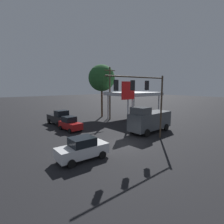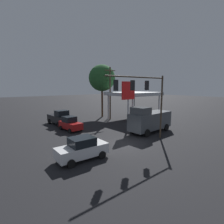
{
  "view_description": "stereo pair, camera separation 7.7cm",
  "coord_description": "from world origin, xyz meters",
  "px_view_note": "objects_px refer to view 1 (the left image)",
  "views": [
    {
      "loc": [
        12.77,
        13.26,
        6.21
      ],
      "look_at": [
        0.0,
        -2.0,
        3.25
      ],
      "focal_mm": 28.0,
      "sensor_mm": 36.0,
      "label": 1
    },
    {
      "loc": [
        12.71,
        13.3,
        6.21
      ],
      "look_at": [
        0.0,
        -2.0,
        3.25
      ],
      "focal_mm": 28.0,
      "sensor_mm": 36.0,
      "label": 2
    }
  ],
  "objects_px": {
    "price_sign": "(128,94)",
    "street_tree": "(102,78)",
    "utility_pole": "(110,92)",
    "pickup_parked": "(60,118)",
    "traffic_signal_assembly": "(145,92)",
    "delivery_truck": "(149,120)",
    "sedan_far": "(82,149)",
    "hatchback_crossing": "(70,124)"
  },
  "relations": [
    {
      "from": "hatchback_crossing",
      "to": "traffic_signal_assembly",
      "type": "bearing_deg",
      "value": 15.3
    },
    {
      "from": "sedan_far",
      "to": "street_tree",
      "type": "height_order",
      "value": "street_tree"
    },
    {
      "from": "utility_pole",
      "to": "pickup_parked",
      "type": "distance_m",
      "value": 10.2
    },
    {
      "from": "price_sign",
      "to": "delivery_truck",
      "type": "height_order",
      "value": "price_sign"
    },
    {
      "from": "utility_pole",
      "to": "street_tree",
      "type": "relative_size",
      "value": 0.92
    },
    {
      "from": "utility_pole",
      "to": "price_sign",
      "type": "bearing_deg",
      "value": 69.42
    },
    {
      "from": "traffic_signal_assembly",
      "to": "sedan_far",
      "type": "bearing_deg",
      "value": -3.6
    },
    {
      "from": "price_sign",
      "to": "street_tree",
      "type": "relative_size",
      "value": 0.66
    },
    {
      "from": "delivery_truck",
      "to": "utility_pole",
      "type": "bearing_deg",
      "value": -102.18
    },
    {
      "from": "traffic_signal_assembly",
      "to": "hatchback_crossing",
      "type": "distance_m",
      "value": 11.77
    },
    {
      "from": "traffic_signal_assembly",
      "to": "delivery_truck",
      "type": "height_order",
      "value": "traffic_signal_assembly"
    },
    {
      "from": "traffic_signal_assembly",
      "to": "price_sign",
      "type": "xyz_separation_m",
      "value": [
        -3.15,
        -5.57,
        -0.41
      ]
    },
    {
      "from": "utility_pole",
      "to": "delivery_truck",
      "type": "distance_m",
      "value": 11.42
    },
    {
      "from": "price_sign",
      "to": "street_tree",
      "type": "distance_m",
      "value": 11.6
    },
    {
      "from": "utility_pole",
      "to": "price_sign",
      "type": "xyz_separation_m",
      "value": [
        2.86,
        7.61,
        0.03
      ]
    },
    {
      "from": "street_tree",
      "to": "price_sign",
      "type": "bearing_deg",
      "value": 72.74
    },
    {
      "from": "utility_pole",
      "to": "hatchback_crossing",
      "type": "bearing_deg",
      "value": 17.11
    },
    {
      "from": "traffic_signal_assembly",
      "to": "sedan_far",
      "type": "distance_m",
      "value": 8.72
    },
    {
      "from": "traffic_signal_assembly",
      "to": "street_tree",
      "type": "bearing_deg",
      "value": -111.69
    },
    {
      "from": "utility_pole",
      "to": "sedan_far",
      "type": "bearing_deg",
      "value": 43.47
    },
    {
      "from": "sedan_far",
      "to": "traffic_signal_assembly",
      "type": "bearing_deg",
      "value": 178.82
    },
    {
      "from": "utility_pole",
      "to": "pickup_parked",
      "type": "height_order",
      "value": "utility_pole"
    },
    {
      "from": "utility_pole",
      "to": "pickup_parked",
      "type": "relative_size",
      "value": 1.82
    },
    {
      "from": "sedan_far",
      "to": "pickup_parked",
      "type": "distance_m",
      "value": 14.87
    },
    {
      "from": "delivery_truck",
      "to": "street_tree",
      "type": "relative_size",
      "value": 0.66
    },
    {
      "from": "price_sign",
      "to": "street_tree",
      "type": "bearing_deg",
      "value": -107.26
    },
    {
      "from": "traffic_signal_assembly",
      "to": "hatchback_crossing",
      "type": "bearing_deg",
      "value": -70.26
    },
    {
      "from": "utility_pole",
      "to": "street_tree",
      "type": "height_order",
      "value": "street_tree"
    },
    {
      "from": "sedan_far",
      "to": "street_tree",
      "type": "bearing_deg",
      "value": -128.78
    },
    {
      "from": "utility_pole",
      "to": "sedan_far",
      "type": "distance_m",
      "value": 18.94
    },
    {
      "from": "price_sign",
      "to": "hatchback_crossing",
      "type": "xyz_separation_m",
      "value": [
        6.81,
        -4.63,
        -4.19
      ]
    },
    {
      "from": "traffic_signal_assembly",
      "to": "utility_pole",
      "type": "relative_size",
      "value": 0.88
    },
    {
      "from": "sedan_far",
      "to": "pickup_parked",
      "type": "bearing_deg",
      "value": -103.8
    },
    {
      "from": "hatchback_crossing",
      "to": "street_tree",
      "type": "relative_size",
      "value": 0.38
    },
    {
      "from": "price_sign",
      "to": "pickup_parked",
      "type": "bearing_deg",
      "value": -55.1
    },
    {
      "from": "hatchback_crossing",
      "to": "utility_pole",
      "type": "bearing_deg",
      "value": 102.68
    },
    {
      "from": "sedan_far",
      "to": "pickup_parked",
      "type": "relative_size",
      "value": 0.85
    },
    {
      "from": "traffic_signal_assembly",
      "to": "price_sign",
      "type": "relative_size",
      "value": 1.24
    },
    {
      "from": "street_tree",
      "to": "pickup_parked",
      "type": "bearing_deg",
      "value": 9.35
    },
    {
      "from": "pickup_parked",
      "to": "price_sign",
      "type": "bearing_deg",
      "value": 32.26
    },
    {
      "from": "traffic_signal_assembly",
      "to": "price_sign",
      "type": "distance_m",
      "value": 6.41
    },
    {
      "from": "pickup_parked",
      "to": "street_tree",
      "type": "bearing_deg",
      "value": 96.7
    }
  ]
}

